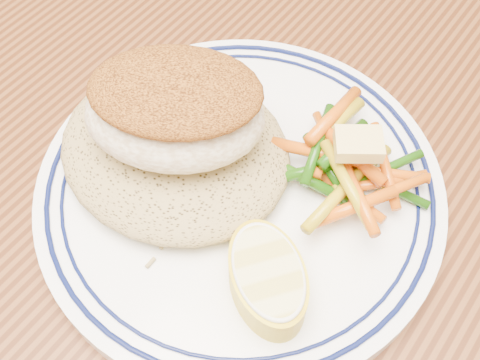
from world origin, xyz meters
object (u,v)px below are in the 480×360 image
at_px(vegetable_pile, 345,166).
at_px(rice_pilaf, 174,146).
at_px(fish_fillet, 175,109).
at_px(dining_table, 203,236).
at_px(plate, 240,189).
at_px(lemon_wedge, 268,278).

bearing_deg(vegetable_pile, rice_pilaf, -151.92).
height_order(rice_pilaf, fish_fillet, fish_fillet).
height_order(dining_table, fish_fillet, fish_fillet).
bearing_deg(plate, vegetable_pile, 40.07).
distance_m(dining_table, lemon_wedge, 0.16).
xyz_separation_m(dining_table, rice_pilaf, (-0.01, -0.01, 0.13)).
xyz_separation_m(dining_table, lemon_wedge, (0.09, -0.05, 0.13)).
height_order(plate, rice_pilaf, rice_pilaf).
bearing_deg(fish_fillet, lemon_wedge, -23.03).
bearing_deg(vegetable_pile, dining_table, -155.97).
relative_size(dining_table, fish_fillet, 11.92).
height_order(rice_pilaf, vegetable_pile, vegetable_pile).
bearing_deg(lemon_wedge, rice_pilaf, 158.66).
relative_size(dining_table, vegetable_pile, 14.40).
height_order(fish_fillet, vegetable_pile, fish_fillet).
bearing_deg(vegetable_pile, lemon_wedge, -87.31).
bearing_deg(lemon_wedge, vegetable_pile, 92.69).
distance_m(plate, rice_pilaf, 0.05).
distance_m(fish_fillet, vegetable_pile, 0.10).
bearing_deg(plate, rice_pilaf, -168.98).
bearing_deg(rice_pilaf, vegetable_pile, 28.08).
xyz_separation_m(plate, rice_pilaf, (-0.04, -0.01, 0.02)).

